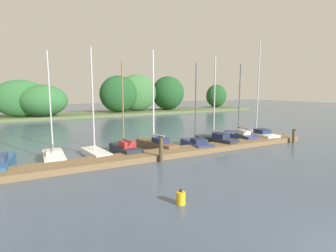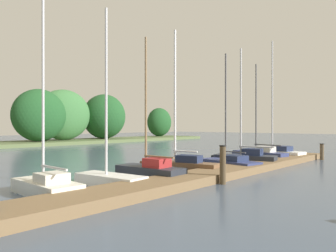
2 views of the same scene
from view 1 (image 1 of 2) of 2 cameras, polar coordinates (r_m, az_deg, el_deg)
name	(u,v)px [view 1 (image 1 of 2)]	position (r m, az deg, el deg)	size (l,w,h in m)	color
dock_pier	(157,154)	(17.01, -2.35, -6.18)	(25.76, 1.80, 0.35)	brown
far_shore	(84,99)	(44.98, -17.71, 5.66)	(69.09, 8.44, 6.96)	#56663D
sailboat_2	(53,155)	(17.58, -23.55, -5.76)	(1.22, 3.23, 6.57)	silver
sailboat_3	(95,151)	(17.81, -15.51, -5.19)	(1.38, 3.26, 6.91)	white
sailboat_4	(125,148)	(18.01, -9.35, -4.72)	(1.32, 3.39, 6.12)	#232833
sailboat_5	(155,143)	(19.35, -2.79, -3.64)	(1.74, 4.22, 7.06)	brown
sailboat_6	(196,143)	(19.91, 6.09, -3.68)	(1.82, 3.76, 6.22)	navy
sailboat_7	(215,139)	(21.09, 10.17, -2.82)	(1.97, 3.82, 6.83)	#232833
sailboat_8	(239,135)	(23.64, 15.17, -1.90)	(1.61, 4.13, 6.46)	navy
sailboat_9	(257,134)	(24.73, 18.78, -1.57)	(1.62, 4.10, 8.31)	white
mooring_piling_1	(161,149)	(15.80, -1.53, -5.04)	(0.28, 0.28, 1.54)	#4C3D28
mooring_piling_2	(294,136)	(23.77, 25.59, -1.96)	(0.30, 0.30, 1.10)	brown
channel_buoy_0	(181,198)	(10.35, 2.79, -15.27)	(0.35, 0.35, 0.60)	gold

